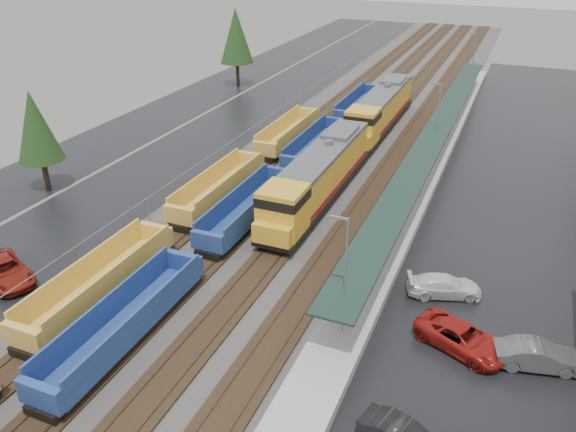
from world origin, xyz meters
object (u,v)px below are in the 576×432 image
at_px(locomotive_lead, 317,177).
at_px(locomotive_trail, 380,110).
at_px(well_string_yellow, 100,283).
at_px(well_string_blue, 197,256).
at_px(parked_car_east_b, 462,338).
at_px(parked_car_east_c, 444,286).
at_px(parked_car_west_c, 5,271).
at_px(parked_car_east_e, 538,356).

xyz_separation_m(locomotive_lead, locomotive_trail, (0.00, 21.00, 0.00)).
xyz_separation_m(well_string_yellow, well_string_blue, (4.00, 5.21, -0.02)).
xyz_separation_m(locomotive_trail, well_string_yellow, (-8.00, -39.31, -1.33)).
height_order(parked_car_east_b, parked_car_east_c, parked_car_east_b).
bearing_deg(locomotive_lead, parked_car_east_b, -45.77).
bearing_deg(locomotive_trail, well_string_yellow, -101.50).
xyz_separation_m(parked_car_west_c, parked_car_east_e, (33.28, 4.87, -0.01)).
bearing_deg(parked_car_west_c, parked_car_east_e, -57.72).
height_order(well_string_blue, parked_car_east_b, well_string_blue).
bearing_deg(parked_car_east_e, parked_car_east_b, 77.33).
relative_size(parked_car_west_c, parked_car_east_b, 1.04).
relative_size(well_string_yellow, well_string_blue, 0.81).
relative_size(parked_car_west_c, parked_car_east_c, 1.18).
distance_m(parked_car_west_c, parked_car_east_c, 29.22).
height_order(locomotive_lead, parked_car_east_b, locomotive_lead).
height_order(well_string_yellow, parked_car_east_c, well_string_yellow).
relative_size(well_string_blue, parked_car_east_b, 17.33).
relative_size(locomotive_lead, parked_car_east_b, 3.89).
bearing_deg(parked_car_east_c, well_string_blue, 82.91).
xyz_separation_m(well_string_blue, parked_car_west_c, (-11.31, -6.08, -0.38)).
xyz_separation_m(locomotive_lead, well_string_yellow, (-8.00, -18.31, -1.33)).
xyz_separation_m(well_string_blue, parked_car_east_e, (21.97, -1.21, -0.39)).
xyz_separation_m(locomotive_trail, parked_car_east_c, (12.23, -30.43, -1.82)).
relative_size(locomotive_trail, well_string_yellow, 0.28).
bearing_deg(parked_car_east_c, well_string_yellow, 93.86).
height_order(locomotive_trail, parked_car_east_b, locomotive_trail).
bearing_deg(well_string_yellow, locomotive_lead, 66.39).
bearing_deg(locomotive_lead, locomotive_trail, 90.00).
bearing_deg(parked_car_east_b, locomotive_lead, 67.75).
bearing_deg(locomotive_lead, parked_car_west_c, -128.60).
height_order(locomotive_lead, parked_car_east_e, locomotive_lead).
bearing_deg(locomotive_trail, parked_car_east_e, -63.03).
xyz_separation_m(locomotive_trail, parked_car_east_b, (13.96, -35.34, -1.76)).
height_order(well_string_yellow, well_string_blue, well_string_yellow).
relative_size(well_string_yellow, parked_car_east_e, 16.38).
relative_size(well_string_yellow, parked_car_east_c, 15.98).
bearing_deg(locomotive_lead, parked_car_east_e, -38.53).
xyz_separation_m(locomotive_lead, well_string_blue, (-4.00, -13.10, -1.35)).
height_order(parked_car_west_c, parked_car_east_c, parked_car_west_c).
relative_size(locomotive_lead, well_string_yellow, 0.28).
bearing_deg(parked_car_east_e, locomotive_trail, 13.81).
xyz_separation_m(well_string_yellow, parked_car_east_e, (25.97, 4.00, -0.41)).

